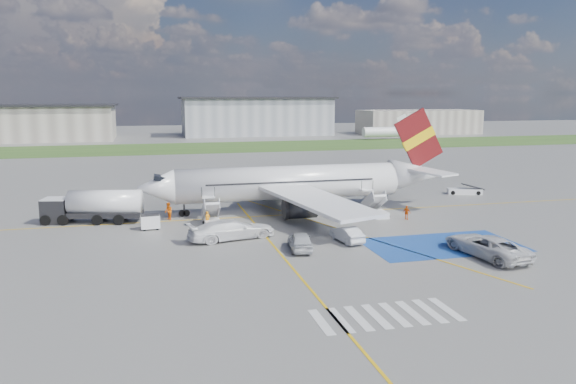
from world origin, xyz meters
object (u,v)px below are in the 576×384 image
car_silver_a (300,241)px  van_white_a (486,242)px  van_white_b (232,226)px  car_silver_b (347,234)px  airliner (300,182)px  gpu_cart (150,223)px  belt_loader (465,191)px  fuel_tanker (93,209)px

car_silver_a → van_white_a: 15.85m
van_white_b → car_silver_b: bearing=-122.3°
airliner → van_white_b: airliner is taller
gpu_cart → belt_loader: 43.33m
belt_loader → car_silver_b: belt_loader is taller
airliner → van_white_a: 24.43m
fuel_tanker → van_white_a: fuel_tanker is taller
belt_loader → van_white_a: (-14.55, -27.05, 0.86)m
belt_loader → van_white_b: van_white_b is taller
airliner → car_silver_b: airliner is taller
car_silver_a → car_silver_b: 5.19m
belt_loader → van_white_b: (-34.63, -16.18, 0.87)m
fuel_tanker → car_silver_b: (23.50, -14.12, -0.76)m
car_silver_a → car_silver_b: car_silver_a is taller
fuel_tanker → car_silver_a: fuel_tanker is taller
fuel_tanker → car_silver_a: size_ratio=2.25×
belt_loader → fuel_tanker: bearing=-155.5°
fuel_tanker → van_white_a: 39.63m
gpu_cart → airliner: bearing=13.1°
airliner → belt_loader: bearing=11.4°
car_silver_a → airliner: bearing=-97.6°
gpu_cart → car_silver_b: (17.69, -9.44, 0.02)m
car_silver_a → van_white_b: 7.42m
fuel_tanker → belt_loader: bearing=19.0°
gpu_cart → van_white_a: bearing=-35.4°
airliner → fuel_tanker: (-23.08, -0.65, -1.92)m
car_silver_b → van_white_a: (9.84, -7.29, 0.50)m
van_white_a → van_white_b: bearing=-35.9°
fuel_tanker → van_white_a: size_ratio=1.63×
fuel_tanker → belt_loader: size_ratio=2.10×
belt_loader → car_silver_b: (-24.39, -19.75, 0.36)m
gpu_cart → car_silver_a: size_ratio=0.41×
belt_loader → van_white_a: size_ratio=0.78×
airliner → van_white_b: bearing=-131.2°
airliner → fuel_tanker: bearing=-178.4°
fuel_tanker → car_silver_b: fuel_tanker is taller
airliner → fuel_tanker: airliner is taller
car_silver_a → belt_loader: bearing=-136.1°
car_silver_a → van_white_a: (14.78, -5.69, 0.42)m
airliner → car_silver_b: bearing=-88.4°
airliner → car_silver_a: (-4.52, -16.37, -2.59)m
gpu_cart → van_white_b: size_ratio=0.31×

